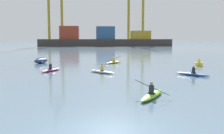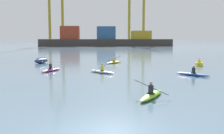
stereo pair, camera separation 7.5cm
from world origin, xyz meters
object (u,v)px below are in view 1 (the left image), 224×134
kayak_blue (193,74)px  kayak_yellow (114,62)px  capsized_dinghy (41,61)px  channel_buoy (199,63)px  container_barge (104,40)px  kayak_lime (152,95)px  gantry_crane_west (55,4)px  kayak_magenta (51,70)px  kayak_white (102,71)px  gantry_crane_west_mid (136,7)px

kayak_blue → kayak_yellow: 14.05m
capsized_dinghy → channel_buoy: (20.11, -5.19, 0.01)m
container_barge → kayak_lime: 101.36m
capsized_dinghy → kayak_yellow: (9.96, -0.75, -0.18)m
container_barge → channel_buoy: bearing=-84.4°
capsized_dinghy → kayak_blue: (16.25, -13.32, -0.18)m
gantry_crane_west → kayak_yellow: size_ratio=12.68×
kayak_magenta → kayak_yellow: 11.07m
container_barge → kayak_white: size_ratio=19.11×
container_barge → kayak_lime: bearing=-90.7°
gantry_crane_west → kayak_magenta: gantry_crane_west is taller
kayak_lime → kayak_white: size_ratio=1.11×
gantry_crane_west → kayak_magenta: (12.96, -98.43, -18.71)m
gantry_crane_west → kayak_white: bearing=-79.7°
channel_buoy → kayak_white: 13.43m
kayak_lime → kayak_white: bearing=102.9°
capsized_dinghy → kayak_blue: 21.01m
kayak_blue → kayak_lime: size_ratio=0.93×
kayak_magenta → gantry_crane_west_mid: bearing=76.1°
gantry_crane_west → channel_buoy: size_ratio=38.46×
gantry_crane_west_mid → kayak_yellow: 95.92m
capsized_dinghy → kayak_lime: size_ratio=0.87×
kayak_yellow → kayak_lime: bearing=-88.5°
container_barge → gantry_crane_west_mid: size_ratio=1.55×
capsized_dinghy → kayak_lime: 24.45m
gantry_crane_west → gantry_crane_west_mid: gantry_crane_west is taller
kayak_lime → kayak_white: (-2.54, 11.13, 0.00)m
gantry_crane_west_mid → channel_buoy: gantry_crane_west_mid is taller
kayak_blue → kayak_yellow: bearing=116.6°
kayak_white → channel_buoy: bearing=25.3°
gantry_crane_west → kayak_white: size_ratio=13.16×
kayak_white → kayak_lime: bearing=-77.1°
gantry_crane_west → kayak_magenta: bearing=-82.5°
kayak_magenta → kayak_blue: 14.10m
channel_buoy → kayak_blue: (-3.87, -8.12, -0.19)m
kayak_magenta → container_barge: bearing=84.2°
gantry_crane_west → capsized_dinghy: bearing=-83.5°
kayak_blue → kayak_yellow: kayak_yellow is taller
channel_buoy → kayak_white: same height
gantry_crane_west_mid → kayak_lime: (-17.19, -113.83, -18.09)m
kayak_lime → kayak_yellow: bearing=91.5°
gantry_crane_west_mid → capsized_dinghy: (-27.70, -91.76, -17.92)m
kayak_blue → channel_buoy: bearing=64.5°
capsized_dinghy → kayak_magenta: size_ratio=0.85×
container_barge → gantry_crane_west_mid: 25.51m
container_barge → kayak_white: 90.30m
gantry_crane_west_mid → kayak_lime: bearing=-98.6°
gantry_crane_west → kayak_blue: size_ratio=12.77×
gantry_crane_west → kayak_yellow: 94.11m
kayak_blue → kayak_white: kayak_blue is taller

